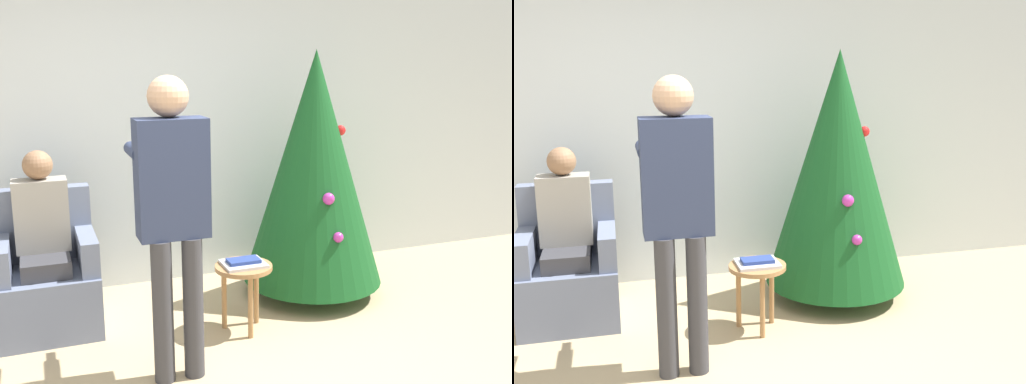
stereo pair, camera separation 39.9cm
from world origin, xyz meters
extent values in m
cube|color=silver|center=(0.00, 2.23, 1.35)|extent=(8.00, 0.06, 2.70)
cylinder|color=brown|center=(1.15, 1.49, 0.06)|extent=(0.10, 0.10, 0.13)
cone|color=#144C1E|center=(1.15, 1.49, 1.03)|extent=(1.10, 1.10, 1.80)
sphere|color=#B23399|center=(1.11, 1.16, 0.86)|extent=(0.09, 0.09, 0.09)
sphere|color=#B23399|center=(1.15, 1.07, 0.58)|extent=(0.08, 0.08, 0.08)
sphere|color=#B23399|center=(1.42, 1.83, 0.58)|extent=(0.10, 0.10, 0.10)
sphere|color=gold|center=(1.30, 1.70, 1.14)|extent=(0.11, 0.11, 0.11)
sphere|color=red|center=(1.34, 1.44, 1.32)|extent=(0.08, 0.08, 0.08)
cube|color=slate|center=(-0.86, 1.55, 0.22)|extent=(0.67, 0.67, 0.43)
cube|color=slate|center=(-0.86, 1.81, 0.70)|extent=(0.67, 0.14, 0.53)
cube|color=slate|center=(-1.14, 1.55, 0.55)|extent=(0.12, 0.60, 0.24)
cube|color=slate|center=(-0.58, 1.55, 0.55)|extent=(0.12, 0.60, 0.24)
cylinder|color=#38383D|center=(-0.96, 1.35, 0.22)|extent=(0.11, 0.11, 0.43)
cylinder|color=#38383D|center=(-0.76, 1.35, 0.22)|extent=(0.11, 0.11, 0.43)
cube|color=#38383D|center=(-0.86, 1.50, 0.49)|extent=(0.32, 0.40, 0.12)
cube|color=gray|center=(-0.86, 1.65, 0.80)|extent=(0.36, 0.20, 0.50)
sphere|color=#936B4C|center=(-0.86, 1.65, 1.15)|extent=(0.20, 0.20, 0.20)
cylinder|color=#38383D|center=(-0.26, 0.57, 0.43)|extent=(0.12, 0.12, 0.86)
cylinder|color=#38383D|center=(-0.08, 0.57, 0.43)|extent=(0.12, 0.12, 0.86)
cube|color=#2D3856|center=(-0.17, 0.63, 1.20)|extent=(0.40, 0.20, 0.68)
sphere|color=tan|center=(-0.17, 0.67, 1.65)|extent=(0.23, 0.23, 0.23)
cylinder|color=#2D3856|center=(-0.34, 0.82, 1.33)|extent=(0.08, 0.30, 0.08)
cylinder|color=#2D3856|center=(0.00, 0.82, 1.33)|extent=(0.08, 0.30, 0.08)
cube|color=white|center=(0.00, 1.01, 1.33)|extent=(0.04, 0.14, 0.04)
cylinder|color=#A37547|center=(0.41, 1.05, 0.46)|extent=(0.40, 0.40, 0.03)
cylinder|color=#A37547|center=(0.41, 0.91, 0.22)|extent=(0.04, 0.04, 0.44)
cylinder|color=#A37547|center=(0.53, 1.12, 0.22)|extent=(0.04, 0.04, 0.44)
cylinder|color=#A37547|center=(0.29, 1.12, 0.22)|extent=(0.04, 0.04, 0.44)
cube|color=silver|center=(0.41, 1.05, 0.48)|extent=(0.29, 0.24, 0.02)
cube|color=navy|center=(0.41, 1.05, 0.51)|extent=(0.22, 0.13, 0.02)
camera|label=1|loc=(-0.90, -2.61, 1.86)|focal=42.00mm
camera|label=2|loc=(-0.52, -2.73, 1.86)|focal=42.00mm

